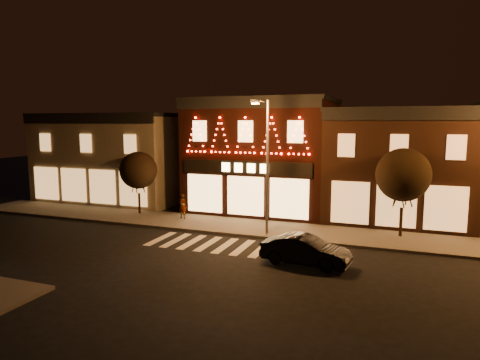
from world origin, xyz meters
The scene contains 10 objects.
ground centered at (0.00, 0.00, 0.00)m, with size 120.00×120.00×0.00m, color black.
sidewalk_far centered at (2.00, 8.00, 0.07)m, with size 44.00×4.00×0.15m, color #47423D.
building_left centered at (-13.00, 13.99, 3.66)m, with size 12.20×8.28×7.30m.
building_pulp centered at (0.00, 13.98, 4.16)m, with size 10.20×8.34×8.30m.
building_right_a centered at (9.50, 13.99, 3.76)m, with size 9.20×8.28×7.50m.
streetlamp_mid centered at (2.49, 6.38, 4.65)m, with size 0.56×1.76×7.68m.
tree_left centered at (-7.69, 8.96, 3.23)m, with size 2.63×2.63×4.40m.
tree_right centered at (9.80, 8.83, 3.67)m, with size 3.00×3.00×5.02m.
dark_sedan centered at (5.67, 2.46, 0.68)m, with size 1.44×4.12×1.36m, color black.
pedestrian centered at (-3.96, 8.49, 0.99)m, with size 0.61×0.40×1.68m, color gray.
Camera 1 is at (9.60, -16.67, 6.58)m, focal length 32.11 mm.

